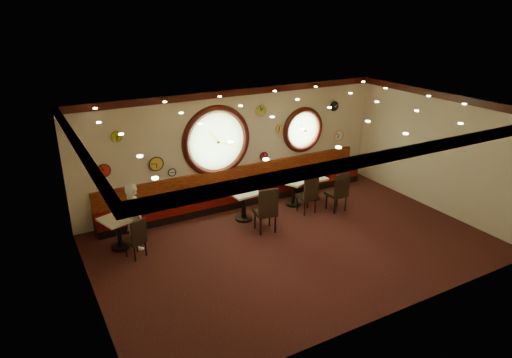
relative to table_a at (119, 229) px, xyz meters
name	(u,v)px	position (x,y,z in m)	size (l,w,h in m)	color
floor	(294,245)	(3.62, -1.83, -0.48)	(9.00, 6.00, 0.00)	black
ceiling	(299,111)	(3.62, -1.83, 2.72)	(9.00, 6.00, 0.02)	gold
wall_back	(236,147)	(3.62, 1.17, 1.12)	(9.00, 0.02, 3.20)	beige
wall_front	(395,238)	(3.62, -4.83, 1.12)	(9.00, 0.02, 3.20)	beige
wall_left	(86,226)	(-0.88, -1.83, 1.12)	(0.02, 6.00, 3.20)	beige
wall_right	(437,152)	(8.12, -1.83, 1.12)	(0.02, 6.00, 3.20)	beige
molding_back	(236,92)	(3.62, 1.12, 2.63)	(9.00, 0.10, 0.18)	#330D09
molding_front	(403,153)	(3.62, -4.78, 2.63)	(9.00, 0.10, 0.18)	#330D09
molding_left	(77,145)	(-0.83, -1.83, 2.63)	(0.10, 6.00, 0.18)	#330D09
molding_right	(444,96)	(8.07, -1.83, 2.63)	(0.10, 6.00, 0.18)	#330D09
banquette_base	(242,200)	(3.62, 0.89, -0.38)	(8.00, 0.55, 0.20)	black
banquette_seat	(241,192)	(3.62, 0.89, -0.13)	(8.00, 0.55, 0.30)	#570807
banquette_back	(238,176)	(3.62, 1.11, 0.27)	(8.00, 0.10, 0.55)	#600709
porthole_left_glass	(216,141)	(3.02, 1.16, 1.37)	(1.66, 1.66, 0.02)	#9DCF7C
porthole_left_frame	(217,141)	(3.02, 1.15, 1.37)	(1.98, 1.98, 0.18)	#330D09
porthole_left_ring	(217,141)	(3.02, 1.12, 1.37)	(1.61, 1.61, 0.03)	gold
porthole_right_glass	(303,130)	(5.82, 1.16, 1.32)	(1.10, 1.10, 0.02)	#9DCF7C
porthole_right_frame	(303,130)	(5.82, 1.15, 1.32)	(1.38, 1.38, 0.18)	#330D09
porthole_right_ring	(303,130)	(5.82, 1.12, 1.32)	(1.09, 1.09, 0.03)	gold
wall_clock_0	(264,156)	(4.47, 1.13, 0.72)	(0.24, 0.24, 0.03)	red
wall_clock_1	(261,110)	(4.37, 1.13, 2.07)	(0.30, 0.30, 0.03)	#A0BC3A
wall_clock_2	(117,136)	(0.42, 1.13, 1.87)	(0.26, 0.26, 0.03)	#B8D42A
wall_clock_3	(156,164)	(1.32, 1.13, 1.02)	(0.36, 0.36, 0.03)	yellow
wall_clock_4	(339,135)	(7.17, 1.13, 0.97)	(0.34, 0.34, 0.03)	white
wall_clock_5	(279,129)	(4.97, 1.13, 1.47)	(0.22, 0.22, 0.03)	#ECCA4E
wall_clock_6	(334,106)	(6.92, 1.13, 1.92)	(0.28, 0.28, 0.03)	black
wall_clock_7	(104,170)	(0.02, 1.13, 1.07)	(0.32, 0.32, 0.03)	red
wall_clock_8	(172,172)	(1.72, 1.13, 0.72)	(0.20, 0.20, 0.03)	white
table_a	(119,229)	(0.00, 0.00, 0.00)	(0.88, 0.88, 0.76)	black
table_b	(244,202)	(3.20, -0.06, 0.02)	(0.79, 0.79, 0.80)	black
table_c	(294,189)	(4.85, 0.09, -0.01)	(0.89, 0.89, 0.74)	black
table_d	(314,185)	(5.59, 0.16, -0.06)	(0.62, 0.62, 0.67)	black
chair_a	(137,236)	(0.26, -0.63, 0.05)	(0.52, 0.52, 0.58)	black
chair_b	(267,207)	(3.36, -0.97, 0.20)	(0.57, 0.57, 0.73)	black
chair_c	(309,192)	(4.90, -0.55, 0.13)	(0.45, 0.45, 0.66)	black
chair_d	(339,190)	(5.68, -0.86, 0.16)	(0.47, 0.47, 0.69)	black
condiment_a_salt	(113,216)	(-0.08, 0.07, 0.33)	(0.03, 0.03, 0.10)	silver
condiment_b_salt	(240,189)	(3.12, -0.02, 0.37)	(0.04, 0.04, 0.10)	silver
condiment_c_salt	(291,179)	(4.78, 0.11, 0.32)	(0.04, 0.04, 0.11)	silver
condiment_d_salt	(312,176)	(5.54, 0.18, 0.24)	(0.03, 0.03, 0.10)	silver
condiment_a_pepper	(120,216)	(0.07, -0.05, 0.34)	(0.04, 0.04, 0.11)	silver
condiment_b_pepper	(246,190)	(3.23, -0.12, 0.37)	(0.04, 0.04, 0.11)	silver
condiment_c_pepper	(295,180)	(4.81, 0.01, 0.31)	(0.04, 0.04, 0.10)	silver
condiment_d_pepper	(317,176)	(5.65, 0.11, 0.24)	(0.03, 0.03, 0.09)	silver
condiment_a_bottle	(120,213)	(0.10, 0.10, 0.35)	(0.04, 0.04, 0.14)	gold
condiment_b_bottle	(247,186)	(3.35, 0.04, 0.40)	(0.05, 0.05, 0.17)	gold
condiment_c_bottle	(294,175)	(4.91, 0.20, 0.35)	(0.06, 0.06, 0.18)	gold
condiment_d_bottle	(317,173)	(5.72, 0.20, 0.27)	(0.05, 0.05, 0.16)	#C3842D
waiter	(135,216)	(0.37, -0.15, 0.31)	(0.58, 0.38, 1.59)	white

